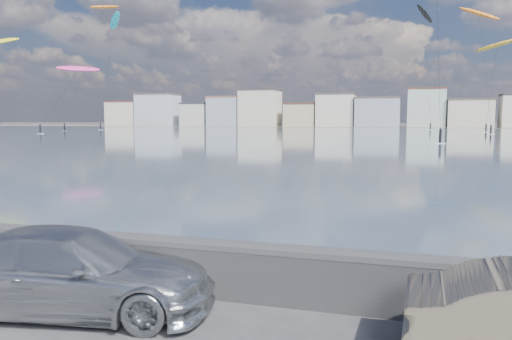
# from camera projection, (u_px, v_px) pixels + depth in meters

# --- Properties ---
(bay_water) EXTENTS (500.00, 177.00, 0.00)m
(bay_water) POSITION_uv_depth(u_px,v_px,m) (383.00, 136.00, 93.88)
(bay_water) COLOR #405767
(bay_water) RESTS_ON ground
(far_shore_strip) EXTENTS (500.00, 60.00, 0.00)m
(far_shore_strip) POSITION_uv_depth(u_px,v_px,m) (395.00, 127.00, 197.31)
(far_shore_strip) COLOR #4C473D
(far_shore_strip) RESTS_ON ground
(seawall) EXTENTS (400.00, 0.36, 1.08)m
(seawall) POSITION_uv_depth(u_px,v_px,m) (184.00, 263.00, 9.17)
(seawall) COLOR #28282B
(seawall) RESTS_ON ground
(far_buildings) EXTENTS (240.79, 13.26, 14.60)m
(far_buildings) POSITION_uv_depth(u_px,v_px,m) (398.00, 111.00, 182.97)
(far_buildings) COLOR beige
(far_buildings) RESTS_ON ground
(car_silver) EXTENTS (5.03, 2.76, 1.38)m
(car_silver) POSITION_uv_depth(u_px,v_px,m) (73.00, 271.00, 8.32)
(car_silver) COLOR #ADAFB4
(car_silver) RESTS_ON ground
(kitesurfer_0) EXTENTS (10.09, 9.06, 22.52)m
(kitesurfer_0) POSITION_uv_depth(u_px,v_px,m) (497.00, 46.00, 119.35)
(kitesurfer_0) COLOR #BF8C19
(kitesurfer_0) RESTS_ON ground
(kitesurfer_1) EXTENTS (7.94, 18.74, 35.10)m
(kitesurfer_1) POSITION_uv_depth(u_px,v_px,m) (104.00, 9.00, 138.40)
(kitesurfer_1) COLOR orange
(kitesurfer_1) RESTS_ON ground
(kitesurfer_3) EXTENTS (6.82, 14.37, 34.61)m
(kitesurfer_3) POSITION_uv_depth(u_px,v_px,m) (115.00, 23.00, 147.53)
(kitesurfer_3) COLOR #19BFBF
(kitesurfer_3) RESTS_ON ground
(kitesurfer_8) EXTENTS (9.43, 12.91, 28.38)m
(kitesurfer_8) POSITION_uv_depth(u_px,v_px,m) (479.00, 15.00, 108.19)
(kitesurfer_8) COLOR orange
(kitesurfer_8) RESTS_ON ground
(kitesurfer_12) EXTENTS (9.21, 18.87, 15.82)m
(kitesurfer_12) POSITION_uv_depth(u_px,v_px,m) (78.00, 69.00, 116.34)
(kitesurfer_12) COLOR #E5338C
(kitesurfer_12) RESTS_ON ground
(kitesurfer_14) EXTENTS (6.28, 10.99, 35.83)m
(kitesurfer_14) POSITION_uv_depth(u_px,v_px,m) (425.00, 16.00, 142.75)
(kitesurfer_14) COLOR black
(kitesurfer_14) RESTS_ON ground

